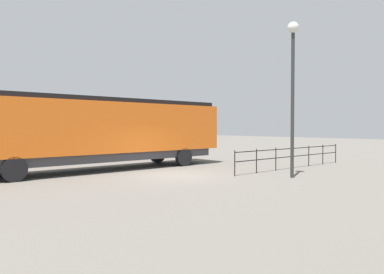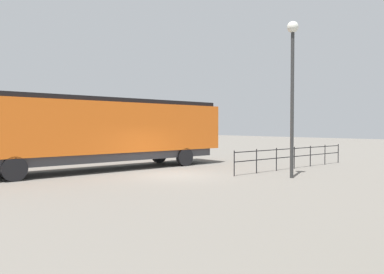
{
  "view_description": "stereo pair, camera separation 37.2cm",
  "coord_description": "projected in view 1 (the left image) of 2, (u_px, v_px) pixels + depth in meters",
  "views": [
    {
      "loc": [
        14.07,
        -11.33,
        2.4
      ],
      "look_at": [
        -0.32,
        1.47,
        1.85
      ],
      "focal_mm": 34.42,
      "sensor_mm": 36.0,
      "label": 1
    },
    {
      "loc": [
        14.31,
        -11.05,
        2.4
      ],
      "look_at": [
        -0.32,
        1.47,
        1.85
      ],
      "focal_mm": 34.42,
      "sensor_mm": 36.0,
      "label": 2
    }
  ],
  "objects": [
    {
      "name": "ground_plane",
      "position": [
        174.0,
        175.0,
        18.1
      ],
      "size": [
        120.0,
        120.0,
        0.0
      ],
      "primitive_type": "plane",
      "color": "#666059"
    },
    {
      "name": "locomotive",
      "position": [
        108.0,
        130.0,
        20.32
      ],
      "size": [
        2.97,
        15.04,
        3.93
      ],
      "color": "orange",
      "rests_on": "ground_plane"
    },
    {
      "name": "lamp_post",
      "position": [
        293.0,
        70.0,
        17.07
      ],
      "size": [
        0.53,
        0.53,
        7.24
      ],
      "color": "#2D2D2D",
      "rests_on": "ground_plane"
    },
    {
      "name": "platform_fence",
      "position": [
        293.0,
        154.0,
        21.05
      ],
      "size": [
        0.05,
        10.05,
        1.24
      ],
      "color": "black",
      "rests_on": "ground_plane"
    }
  ]
}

